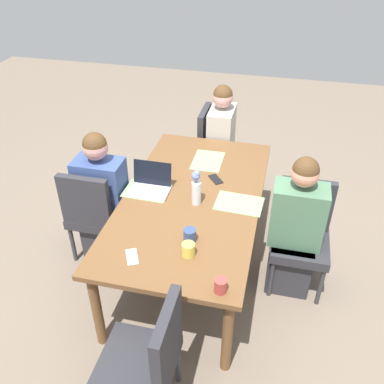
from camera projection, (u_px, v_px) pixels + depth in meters
name	position (u px, v px, depth m)	size (l,w,h in m)	color
ground_plane	(192.00, 264.00, 3.72)	(10.00, 10.00, 0.00)	#756656
dining_table	(192.00, 204.00, 3.35)	(2.00, 1.07, 0.73)	brown
chair_near_left_near	(302.00, 231.00, 3.33)	(0.44, 0.44, 0.90)	#2D2D33
person_near_left_near	(294.00, 233.00, 3.26)	(0.36, 0.40, 1.19)	#2D2D33
chair_head_right_left_mid	(215.00, 146.00, 4.48)	(0.44, 0.44, 0.90)	#2D2D33
person_head_right_left_mid	(221.00, 147.00, 4.40)	(0.40, 0.36, 1.19)	#2D2D33
chair_far_left_far	(94.00, 211.00, 3.54)	(0.44, 0.44, 0.90)	#2D2D33
person_far_left_far	(104.00, 204.00, 3.57)	(0.36, 0.40, 1.19)	#2D2D33
chair_head_left_right_near	(149.00, 356.00, 2.41)	(0.44, 0.44, 0.90)	#2D2D33
flower_vase	(196.00, 187.00, 3.16)	(0.07, 0.07, 0.29)	silver
placemat_near_left_near	(239.00, 204.00, 3.24)	(0.36, 0.26, 0.00)	#7FAD70
placemat_head_right_left_mid	(208.00, 161.00, 3.77)	(0.36, 0.26, 0.00)	#7FAD70
placemat_far_left_far	(147.00, 191.00, 3.38)	(0.36, 0.26, 0.00)	#7FAD70
laptop_far_left_far	(150.00, 185.00, 3.37)	(0.22, 0.32, 0.21)	silver
coffee_mug_near_left	(190.00, 235.00, 2.86)	(0.09, 0.09, 0.10)	#33477A
coffee_mug_near_right	(188.00, 249.00, 2.75)	(0.09, 0.09, 0.09)	#DBC64C
coffee_mug_centre_left	(220.00, 286.00, 2.49)	(0.08, 0.08, 0.09)	#AD3D38
phone_black	(216.00, 179.00, 3.52)	(0.15, 0.07, 0.01)	black
phone_silver	(132.00, 257.00, 2.75)	(0.15, 0.07, 0.01)	silver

